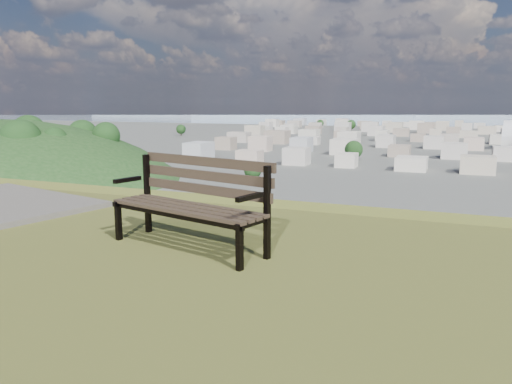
% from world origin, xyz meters
% --- Properties ---
extents(park_bench, '(1.97, 1.06, 0.99)m').
position_xyz_m(park_bench, '(0.88, 1.75, 25.56)').
color(park_bench, '#3A2E21').
rests_on(park_bench, hilltop_mesa).
extents(city_blocks, '(395.00, 361.00, 7.00)m').
position_xyz_m(city_blocks, '(0.00, 394.44, 3.50)').
color(city_blocks, beige).
rests_on(city_blocks, ground).
extents(city_trees, '(406.52, 387.20, 9.98)m').
position_xyz_m(city_trees, '(-26.39, 319.00, 4.83)').
color(city_trees, '#37291B').
rests_on(city_trees, ground).
extents(bay_water, '(2400.00, 700.00, 0.12)m').
position_xyz_m(bay_water, '(0.00, 900.00, 0.00)').
color(bay_water, '#8293A5').
rests_on(bay_water, ground).
extents(far_hills, '(2050.00, 340.00, 60.00)m').
position_xyz_m(far_hills, '(-60.92, 1402.93, 25.47)').
color(far_hills, '#9DB1C3').
rests_on(far_hills, ground).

